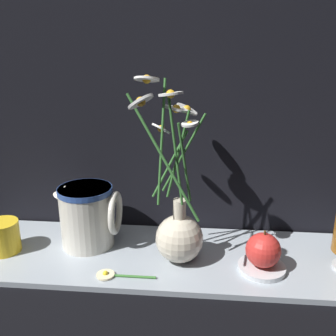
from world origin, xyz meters
The scene contains 8 objects.
ground_plane centered at (0.00, 0.00, 0.00)m, with size 6.00×6.00×0.00m, color black.
shelf centered at (0.00, 0.00, 0.01)m, with size 0.89×0.26×0.01m.
vase_with_flowers centered at (0.03, -0.02, 0.09)m, with size 0.14×0.27×0.38m.
yellow_mug centered at (-0.35, -0.02, 0.05)m, with size 0.08×0.07×0.07m.
ceramic_pitcher centered at (-0.17, 0.03, 0.09)m, with size 0.14×0.12×0.15m.
saucer_plate centered at (0.20, -0.04, 0.02)m, with size 0.10×0.10×0.01m.
orange_fruit centered at (0.20, -0.04, 0.06)m, with size 0.07×0.07×0.08m.
loose_daisy centered at (-0.09, -0.09, 0.02)m, with size 0.12×0.04×0.01m.
Camera 1 is at (0.07, -0.71, 0.45)m, focal length 40.00 mm.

